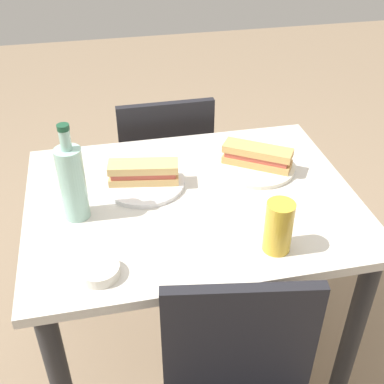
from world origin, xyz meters
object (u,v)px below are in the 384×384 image
baguette_sandwich_near (144,172)px  beer_glass (279,227)px  olive_bowl (99,271)px  knife_far (258,155)px  dining_table (192,230)px  plate_near (144,183)px  water_bottle (72,182)px  chair_far (164,171)px  knife_near (141,171)px  plate_far (256,167)px  baguette_sandwich_far (257,156)px

baguette_sandwich_near → beer_glass: bearing=-50.4°
baguette_sandwich_near → olive_bowl: size_ratio=2.15×
knife_far → beer_glass: beer_glass is taller
dining_table → beer_glass: bearing=-57.9°
plate_near → olive_bowl: 0.42m
water_bottle → baguette_sandwich_near: bearing=28.8°
baguette_sandwich_near → water_bottle: water_bottle is taller
chair_far → knife_near: (-0.14, -0.43, 0.29)m
baguette_sandwich_near → olive_bowl: (-0.16, -0.38, -0.03)m
plate_near → baguette_sandwich_near: 0.04m
plate_near → dining_table: bearing=-35.6°
plate_near → water_bottle: 0.27m
plate_near → knife_near: 0.06m
knife_far → water_bottle: size_ratio=0.53×
knife_near → water_bottle: bearing=-140.3°
knife_near → plate_far: 0.39m
beer_glass → olive_bowl: beer_glass is taller
baguette_sandwich_near → baguette_sandwich_far: bearing=3.0°
dining_table → knife_far: (0.27, 0.17, 0.15)m
dining_table → plate_far: (0.25, 0.12, 0.14)m
plate_near → water_bottle: bearing=-151.2°
chair_far → baguette_sandwich_near: bearing=-105.6°
chair_far → water_bottle: (-0.35, -0.61, 0.39)m
knife_near → water_bottle: size_ratio=0.60×
plate_far → chair_far: bearing=117.8°
water_bottle → beer_glass: size_ratio=2.00×
beer_glass → chair_far: bearing=101.4°
beer_glass → plate_far: bearing=79.6°
dining_table → baguette_sandwich_near: bearing=144.4°
plate_near → knife_far: knife_far is taller
plate_far → plate_near: bearing=-177.0°
chair_far → knife_near: chair_far is taller
plate_near → chair_far: bearing=74.4°
dining_table → baguette_sandwich_near: size_ratio=4.45×
knife_near → plate_far: bearing=-5.6°
beer_glass → water_bottle: bearing=153.7°
baguette_sandwich_near → knife_near: (-0.00, 0.06, -0.03)m
dining_table → plate_far: size_ratio=3.93×
plate_far → knife_far: knife_far is taller
plate_near → beer_glass: beer_glass is taller
knife_near → olive_bowl: (-0.16, -0.44, -0.00)m
dining_table → plate_near: plate_near is taller
chair_far → plate_far: bearing=-62.2°
plate_far → knife_far: (0.02, 0.06, 0.01)m
plate_far → olive_bowl: size_ratio=2.44×
baguette_sandwich_far → beer_glass: bearing=-100.4°
knife_near → olive_bowl: bearing=-110.3°
baguette_sandwich_far → knife_far: (0.02, 0.06, -0.03)m
chair_far → olive_bowl: (-0.30, -0.87, 0.29)m
plate_far → beer_glass: 0.41m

